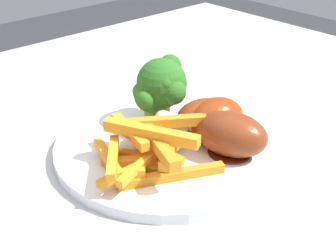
{
  "coord_description": "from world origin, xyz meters",
  "views": [
    {
      "loc": [
        0.25,
        0.32,
        1.0
      ],
      "look_at": [
        -0.05,
        -0.01,
        0.76
      ],
      "focal_mm": 49.9,
      "sensor_mm": 36.0,
      "label": 1
    }
  ],
  "objects": [
    {
      "name": "dinner_plate",
      "position": [
        -0.05,
        -0.01,
        0.73
      ],
      "size": [
        0.25,
        0.25,
        0.01
      ],
      "primitive_type": "cylinder",
      "color": "white",
      "rests_on": "dining_table"
    },
    {
      "name": "broccoli_floret_front",
      "position": [
        -0.06,
        -0.06,
        0.77
      ],
      "size": [
        0.05,
        0.04,
        0.06
      ],
      "color": "#81A755",
      "rests_on": "dinner_plate"
    },
    {
      "name": "carrot_fries_pile",
      "position": [
        -0.0,
        0.01,
        0.76
      ],
      "size": [
        0.14,
        0.14,
        0.05
      ],
      "color": "orange",
      "rests_on": "dinner_plate"
    },
    {
      "name": "chicken_drumstick_near",
      "position": [
        -0.08,
        0.05,
        0.76
      ],
      "size": [
        0.08,
        0.13,
        0.05
      ],
      "color": "#551E0D",
      "rests_on": "dinner_plate"
    },
    {
      "name": "dining_table",
      "position": [
        0.0,
        0.0,
        0.63
      ],
      "size": [
        1.11,
        0.89,
        0.72
      ],
      "color": "#B7B7BC",
      "rests_on": "ground_plane"
    },
    {
      "name": "broccoli_floret_middle",
      "position": [
        -0.08,
        -0.05,
        0.79
      ],
      "size": [
        0.06,
        0.07,
        0.08
      ],
      "color": "#8AB64D",
      "rests_on": "dinner_plate"
    },
    {
      "name": "chicken_drumstick_far",
      "position": [
        -0.08,
        0.0,
        0.76
      ],
      "size": [
        0.11,
        0.08,
        0.04
      ],
      "color": "#63200A",
      "rests_on": "dinner_plate"
    },
    {
      "name": "chicken_drumstick_extra",
      "position": [
        -0.09,
        0.02,
        0.76
      ],
      "size": [
        0.13,
        0.06,
        0.05
      ],
      "color": "#631E09",
      "rests_on": "dinner_plate"
    }
  ]
}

